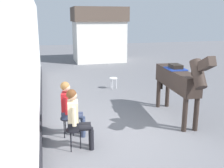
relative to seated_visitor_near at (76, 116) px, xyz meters
The scene contains 7 objects.
ground_plane 3.77m from the seated_visitor_near, 64.28° to the left, with size 40.00×40.00×0.00m, color slate.
pub_facade_wall 2.19m from the seated_visitor_near, 117.44° to the left, with size 0.34×14.00×3.40m.
distant_cottage 12.31m from the seated_visitor_near, 75.84° to the left, with size 3.40×2.60×3.50m.
seated_visitor_near is the anchor object (origin of this frame).
seated_visitor_far 0.72m from the seated_visitor_near, 96.00° to the left, with size 0.61×0.48×1.39m.
saddled_horse_center 3.22m from the seated_visitor_near, 19.85° to the left, with size 0.60×3.00×2.06m.
spare_stool_white 5.21m from the seated_visitor_near, 66.13° to the left, with size 0.32×0.32×0.46m.
Camera 1 is at (-2.20, -5.70, 2.86)m, focal length 42.20 mm.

